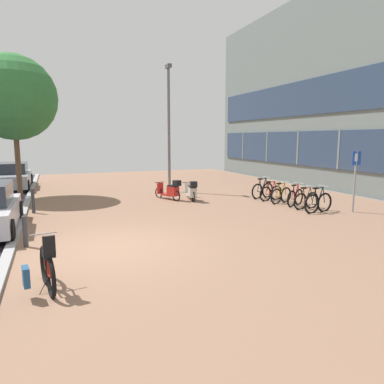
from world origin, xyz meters
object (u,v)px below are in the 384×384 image
(street_tree, at_px, (13,98))
(bicycle_rack_00, at_px, (318,203))
(scooter_mid, at_px, (170,190))
(bicycle_rack_01, at_px, (306,200))
(bollard_far, at_px, (33,201))
(bicycle_foreground, at_px, (46,269))
(parked_car_far, at_px, (13,176))
(bicycle_rack_03, at_px, (281,195))
(parking_sign, at_px, (355,174))
(bicycle_rack_04, at_px, (271,193))
(lamp_post, at_px, (169,123))
(scooter_near, at_px, (192,191))
(bollard_near, at_px, (25,232))
(bicycle_rack_02, at_px, (295,197))
(bicycle_rack_05, at_px, (262,190))

(street_tree, bearing_deg, bicycle_rack_00, -35.82)
(bicycle_rack_00, relative_size, scooter_mid, 0.90)
(bicycle_rack_01, xyz_separation_m, bollard_far, (-9.84, 3.01, 0.13))
(bicycle_foreground, xyz_separation_m, parked_car_far, (-1.83, 14.84, 0.25))
(bicycle_rack_03, bearing_deg, street_tree, 152.10)
(scooter_mid, distance_m, parked_car_far, 9.56)
(bicycle_rack_03, relative_size, street_tree, 0.20)
(bicycle_rack_03, relative_size, parking_sign, 0.57)
(bicycle_rack_03, bearing_deg, bicycle_rack_00, -86.23)
(bicycle_rack_04, relative_size, bollard_far, 1.42)
(parked_car_far, distance_m, street_tree, 5.32)
(parking_sign, bearing_deg, lamp_post, 122.76)
(bicycle_rack_00, xyz_separation_m, parking_sign, (1.24, -0.45, 1.05))
(bicycle_rack_01, xyz_separation_m, scooter_near, (-3.45, 3.41, 0.08))
(scooter_mid, bearing_deg, bollard_near, -136.71)
(bicycle_rack_02, distance_m, scooter_mid, 5.35)
(bicycle_rack_05, distance_m, bollard_far, 9.65)
(bicycle_rack_00, distance_m, bicycle_rack_02, 1.40)
(parking_sign, bearing_deg, scooter_near, 135.62)
(scooter_near, bearing_deg, bicycle_rack_01, -44.72)
(street_tree, xyz_separation_m, bollard_far, (0.71, -3.89, -4.04))
(parked_car_far, bearing_deg, bicycle_foreground, -82.97)
(bicycle_foreground, height_order, bicycle_rack_02, bicycle_foreground)
(bicycle_foreground, height_order, street_tree, street_tree)
(bicycle_foreground, xyz_separation_m, parking_sign, (10.53, 3.18, 1.00))
(scooter_near, bearing_deg, bicycle_rack_04, -22.08)
(bicycle_foreground, bearing_deg, bicycle_rack_01, 24.88)
(bicycle_rack_03, bearing_deg, parked_car_far, 140.28)
(parking_sign, bearing_deg, bicycle_rack_05, 109.55)
(bicycle_rack_00, height_order, bicycle_rack_02, bicycle_rack_00)
(bicycle_rack_04, bearing_deg, parked_car_far, 142.42)
(parking_sign, height_order, lamp_post, lamp_post)
(bicycle_rack_01, height_order, scooter_mid, scooter_mid)
(bicycle_rack_05, bearing_deg, scooter_near, 169.23)
(bicycle_rack_02, relative_size, scooter_near, 0.68)
(scooter_mid, relative_size, parked_car_far, 0.35)
(bicycle_rack_02, xyz_separation_m, bicycle_rack_03, (-0.19, 0.70, -0.00))
(bicycle_rack_00, relative_size, street_tree, 0.22)
(bicycle_foreground, xyz_separation_m, bicycle_rack_00, (9.29, 3.62, -0.04))
(scooter_mid, bearing_deg, bicycle_rack_03, -31.19)
(bicycle_rack_03, xyz_separation_m, parking_sign, (1.38, -2.54, 1.07))
(bicycle_rack_03, distance_m, bollard_far, 9.80)
(bicycle_rack_03, height_order, street_tree, street_tree)
(scooter_near, height_order, bollard_near, scooter_near)
(parked_car_far, bearing_deg, bollard_far, -80.09)
(bicycle_rack_00, height_order, parking_sign, parking_sign)
(bicycle_rack_01, height_order, scooter_near, bicycle_rack_01)
(parking_sign, distance_m, street_tree, 14.58)
(bollard_far, bearing_deg, scooter_mid, 8.98)
(bicycle_foreground, bearing_deg, scooter_near, 52.80)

